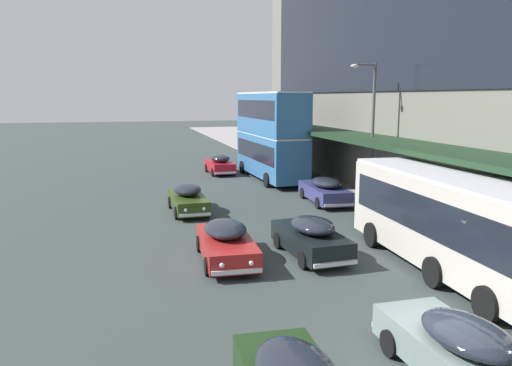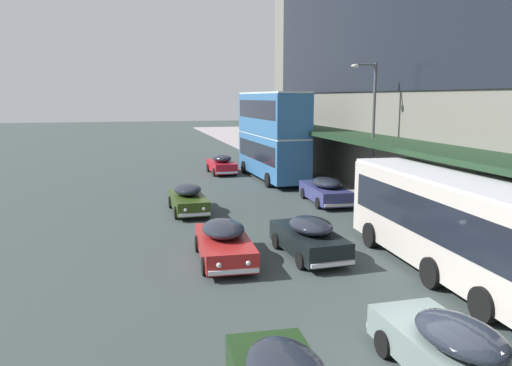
{
  "view_description": "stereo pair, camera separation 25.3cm",
  "coord_description": "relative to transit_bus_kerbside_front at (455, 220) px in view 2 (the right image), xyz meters",
  "views": [
    {
      "loc": [
        -6.53,
        -8.89,
        6.01
      ],
      "look_at": [
        0.06,
        16.16,
        1.54
      ],
      "focal_mm": 35.0,
      "sensor_mm": 36.0,
      "label": 1
    },
    {
      "loc": [
        -6.29,
        -8.95,
        6.01
      ],
      "look_at": [
        0.06,
        16.16,
        1.54
      ],
      "focal_mm": 35.0,
      "sensor_mm": 36.0,
      "label": 2
    }
  ],
  "objects": [
    {
      "name": "sedan_lead_near",
      "position": [
        -3.97,
        3.18,
        -1.18
      ],
      "size": [
        2.04,
        4.44,
        1.56
      ],
      "color": "black",
      "rests_on": "ground"
    },
    {
      "name": "street_lamp",
      "position": [
        2.33,
        10.84,
        2.62
      ],
      "size": [
        1.5,
        0.28,
        7.67
      ],
      "color": "#4C4C51",
      "rests_on": "sidewalk_kerb"
    },
    {
      "name": "sedan_second_mid",
      "position": [
        -3.46,
        24.64,
        -1.17
      ],
      "size": [
        1.94,
        4.32,
        1.58
      ],
      "color": "#AF1420",
      "rests_on": "ground"
    },
    {
      "name": "transit_bus_kerbside_rear",
      "position": [
        -0.38,
        20.98,
        1.49
      ],
      "size": [
        2.91,
        10.06,
        6.37
      ],
      "color": "teal",
      "rests_on": "ground"
    },
    {
      "name": "sedan_far_back",
      "position": [
        -4.01,
        -5.68,
        -1.21
      ],
      "size": [
        1.89,
        4.54,
        1.47
      ],
      "color": "gray",
      "rests_on": "ground"
    },
    {
      "name": "sedan_second_near",
      "position": [
        -7.2,
        3.52,
        -1.22
      ],
      "size": [
        2.06,
        4.67,
        1.47
      ],
      "color": "#A5201F",
      "rests_on": "ground"
    },
    {
      "name": "sedan_lead_mid",
      "position": [
        -7.58,
        11.82,
        -1.2
      ],
      "size": [
        1.85,
        4.53,
        1.51
      ],
      "color": "#2D4215",
      "rests_on": "ground"
    },
    {
      "name": "transit_bus_kerbside_front",
      "position": [
        0.0,
        0.0,
        0.0
      ],
      "size": [
        3.13,
        10.99,
        3.41
      ],
      "color": "beige",
      "rests_on": "ground"
    },
    {
      "name": "sedan_oncoming_front",
      "position": [
        0.31,
        12.17,
        -1.2
      ],
      "size": [
        2.09,
        4.95,
        1.51
      ],
      "color": "navy",
      "rests_on": "ground"
    }
  ]
}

